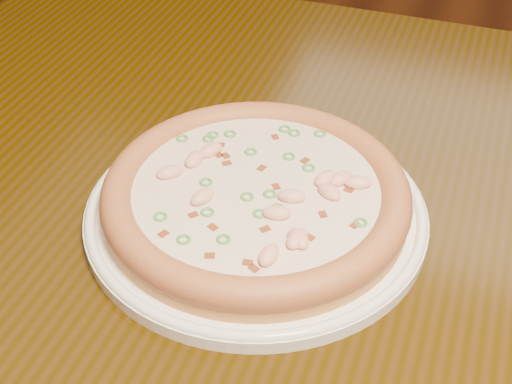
% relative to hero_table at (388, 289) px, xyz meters
% --- Properties ---
extents(ground, '(9.00, 9.00, 0.00)m').
position_rel_hero_table_xyz_m(ground, '(-0.19, 0.66, -0.65)').
color(ground, black).
extents(hero_table, '(1.20, 0.80, 0.75)m').
position_rel_hero_table_xyz_m(hero_table, '(0.00, 0.00, 0.00)').
color(hero_table, black).
rests_on(hero_table, ground).
extents(plate, '(0.30, 0.30, 0.02)m').
position_rel_hero_table_xyz_m(plate, '(-0.12, -0.05, 0.11)').
color(plate, white).
rests_on(plate, hero_table).
extents(pizza, '(0.27, 0.27, 0.03)m').
position_rel_hero_table_xyz_m(pizza, '(-0.12, -0.05, 0.13)').
color(pizza, '#BA824E').
rests_on(pizza, plate).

